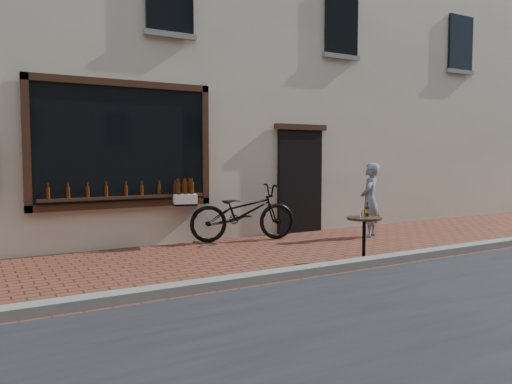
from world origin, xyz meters
TOP-DOWN VIEW (x-y plane):
  - ground at (0.00, 0.00)m, footprint 90.00×90.00m
  - kerb at (0.00, 0.20)m, footprint 90.00×0.25m
  - shop_building at (0.00, 6.50)m, footprint 28.00×6.20m
  - cargo_bicycle at (0.28, 3.13)m, footprint 2.50×1.17m
  - bistro_table at (1.04, 0.49)m, footprint 0.54×0.54m
  - pedestrian at (2.77, 2.23)m, footprint 0.66×0.61m

SIDE VIEW (x-z plane):
  - ground at x=0.00m, z-range 0.00..0.00m
  - kerb at x=0.00m, z-range 0.00..0.12m
  - bistro_table at x=1.04m, z-range 0.03..0.96m
  - cargo_bicycle at x=0.28m, z-range -0.03..1.15m
  - pedestrian at x=2.77m, z-range 0.00..1.51m
  - shop_building at x=0.00m, z-range 0.00..10.00m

